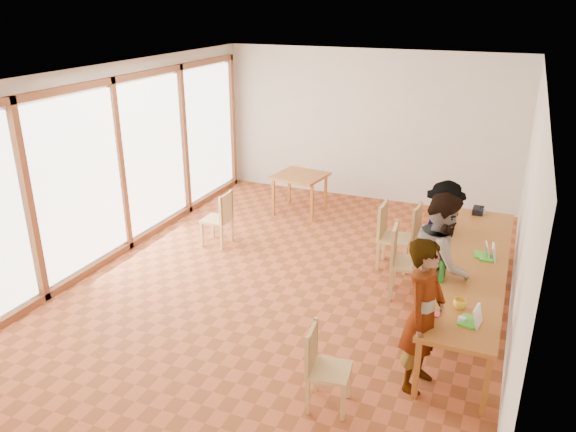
{
  "coord_description": "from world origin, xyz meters",
  "views": [
    {
      "loc": [
        2.78,
        -6.85,
        3.92
      ],
      "look_at": [
        0.01,
        -0.21,
        1.1
      ],
      "focal_mm": 35.0,
      "sensor_mm": 36.0,
      "label": 1
    }
  ],
  "objects": [
    {
      "name": "laptop_mid",
      "position": [
        2.67,
        0.21,
        0.8
      ],
      "size": [
        0.21,
        0.25,
        0.2
      ],
      "rotation": [
        0.0,
        0.0,
        0.04
      ],
      "color": "#4ACA2C",
      "rests_on": "communal_table"
    },
    {
      "name": "pink_phone",
      "position": [
        2.26,
        -1.46,
        0.76
      ],
      "size": [
        0.05,
        0.1,
        0.01
      ],
      "primitive_type": "cube",
      "color": "#E73C55",
      "rests_on": "communal_table"
    },
    {
      "name": "wall_front",
      "position": [
        0.0,
        -4.0,
        1.5
      ],
      "size": [
        6.0,
        0.1,
        3.0
      ],
      "primitive_type": "cube",
      "color": "beige",
      "rests_on": "ground"
    },
    {
      "name": "laptop_far",
      "position": [
        2.59,
        0.28,
        0.8
      ],
      "size": [
        0.22,
        0.24,
        0.18
      ],
      "rotation": [
        0.0,
        0.0,
        0.16
      ],
      "color": "#4ACA2C",
      "rests_on": "communal_table"
    },
    {
      "name": "condiment_cup",
      "position": [
        2.51,
        -1.5,
        0.78
      ],
      "size": [
        0.08,
        0.08,
        0.06
      ],
      "primitive_type": "cylinder",
      "color": "white",
      "rests_on": "communal_table"
    },
    {
      "name": "chair_far",
      "position": [
        1.16,
        1.01,
        0.62
      ],
      "size": [
        0.48,
        0.48,
        0.54
      ],
      "rotation": [
        0.0,
        0.0,
        0.01
      ],
      "color": "#E2BA71",
      "rests_on": "ground"
    },
    {
      "name": "person_near",
      "position": [
        2.14,
        -1.69,
        0.85
      ],
      "size": [
        0.52,
        0.69,
        1.71
      ],
      "primitive_type": "imported",
      "rotation": [
        0.0,
        0.0,
        1.38
      ],
      "color": "gray",
      "rests_on": "ground"
    },
    {
      "name": "yellow_mug",
      "position": [
        2.45,
        -1.22,
        0.8
      ],
      "size": [
        0.15,
        0.15,
        0.11
      ],
      "primitive_type": "imported",
      "rotation": [
        0.0,
        0.0,
        -0.09
      ],
      "color": "yellow",
      "rests_on": "communal_table"
    },
    {
      "name": "person_mid",
      "position": [
        2.13,
        -0.46,
        0.89
      ],
      "size": [
        0.77,
        0.94,
        1.79
      ],
      "primitive_type": "imported",
      "rotation": [
        0.0,
        0.0,
        1.69
      ],
      "color": "gray",
      "rests_on": "ground"
    },
    {
      "name": "chair_empty",
      "position": [
        1.63,
        1.28,
        0.58
      ],
      "size": [
        0.47,
        0.47,
        0.5
      ],
      "rotation": [
        0.0,
        0.0,
        -0.07
      ],
      "color": "#E2BA71",
      "rests_on": "ground"
    },
    {
      "name": "laptop_near",
      "position": [
        2.62,
        -1.48,
        0.81
      ],
      "size": [
        0.24,
        0.27,
        0.2
      ],
      "rotation": [
        0.0,
        0.0,
        -0.15
      ],
      "color": "#4ACA2C",
      "rests_on": "communal_table"
    },
    {
      "name": "chair_mid",
      "position": [
        1.53,
        0.18,
        0.63
      ],
      "size": [
        0.53,
        0.53,
        0.55
      ],
      "rotation": [
        0.0,
        0.0,
        0.11
      ],
      "color": "#E2BA71",
      "rests_on": "ground"
    },
    {
      "name": "communal_table",
      "position": [
        2.5,
        0.01,
        0.7
      ],
      "size": [
        0.8,
        4.0,
        0.75
      ],
      "color": "#AB5D26",
      "rests_on": "ground"
    },
    {
      "name": "window_wall",
      "position": [
        -2.96,
        0.0,
        1.5
      ],
      "size": [
        0.1,
        8.0,
        3.0
      ],
      "primitive_type": "cube",
      "color": "white",
      "rests_on": "ground"
    },
    {
      "name": "wall_back",
      "position": [
        0.0,
        4.0,
        1.5
      ],
      "size": [
        6.0,
        0.1,
        3.0
      ],
      "primitive_type": "cube",
      "color": "beige",
      "rests_on": "ground"
    },
    {
      "name": "wall_right",
      "position": [
        3.0,
        0.0,
        1.5
      ],
      "size": [
        0.1,
        8.0,
        3.0
      ],
      "primitive_type": "cube",
      "color": "beige",
      "rests_on": "ground"
    },
    {
      "name": "person_far",
      "position": [
        1.98,
        0.84,
        0.76
      ],
      "size": [
        0.78,
        1.09,
        1.53
      ],
      "primitive_type": "imported",
      "rotation": [
        0.0,
        0.0,
        1.34
      ],
      "color": "gray",
      "rests_on": "ground"
    },
    {
      "name": "chair_spare",
      "position": [
        -1.58,
        0.72,
        0.57
      ],
      "size": [
        0.43,
        0.43,
        0.49
      ],
      "rotation": [
        0.0,
        0.0,
        3.15
      ],
      "color": "#E2BA71",
      "rests_on": "ground"
    },
    {
      "name": "black_pouch",
      "position": [
        2.37,
        1.87,
        0.8
      ],
      "size": [
        0.16,
        0.26,
        0.09
      ],
      "primitive_type": "cube",
      "color": "black",
      "rests_on": "communal_table"
    },
    {
      "name": "chair_near",
      "position": [
        1.27,
        -2.4,
        0.55
      ],
      "size": [
        0.46,
        0.46,
        0.47
      ],
      "rotation": [
        0.0,
        0.0,
        0.12
      ],
      "color": "#E2BA71",
      "rests_on": "ground"
    },
    {
      "name": "side_table",
      "position": [
        -0.95,
        2.7,
        0.67
      ],
      "size": [
        0.9,
        0.9,
        0.75
      ],
      "rotation": [
        0.0,
        0.0,
        -0.13
      ],
      "color": "#AB5D26",
      "rests_on": "ground"
    },
    {
      "name": "ceiling",
      "position": [
        0.0,
        0.0,
        3.02
      ],
      "size": [
        6.0,
        8.0,
        0.04
      ],
      "primitive_type": "cube",
      "color": "white",
      "rests_on": "wall_back"
    },
    {
      "name": "clear_glass",
      "position": [
        2.45,
        1.86,
        0.8
      ],
      "size": [
        0.07,
        0.07,
        0.09
      ],
      "primitive_type": "cylinder",
      "color": "silver",
      "rests_on": "communal_table"
    },
    {
      "name": "green_bottle",
      "position": [
        2.18,
        -0.68,
        0.89
      ],
      "size": [
        0.07,
        0.07,
        0.28
      ],
      "primitive_type": "cylinder",
      "color": "#1B7825",
      "rests_on": "communal_table"
    },
    {
      "name": "ground",
      "position": [
        0.0,
        0.0,
        0.0
      ],
      "size": [
        8.0,
        8.0,
        0.0
      ],
      "primitive_type": "plane",
      "color": "#AF502A",
      "rests_on": "ground"
    }
  ]
}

